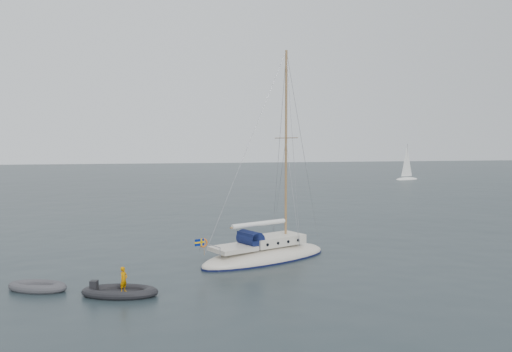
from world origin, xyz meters
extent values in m
plane|color=black|center=(0.00, 0.00, 0.00)|extent=(300.00, 300.00, 0.00)
ellipsoid|color=beige|center=(0.09, 2.30, 0.14)|extent=(8.44, 2.62, 1.41)
cube|color=beige|center=(0.74, 2.30, 1.11)|extent=(3.37, 1.78, 0.52)
cube|color=beige|center=(-2.16, 2.30, 0.96)|extent=(2.25, 1.78, 0.23)
cylinder|color=#0E163E|center=(-0.99, 2.30, 1.36)|extent=(0.90, 1.55, 0.90)
cube|color=#0E163E|center=(-1.18, 2.30, 1.55)|extent=(0.42, 1.55, 0.37)
cylinder|color=olive|center=(1.59, 2.30, 6.47)|extent=(0.14, 0.14, 11.25)
cylinder|color=olive|center=(1.59, 2.30, 7.03)|extent=(0.05, 2.06, 0.05)
cylinder|color=olive|center=(-0.38, 2.30, 2.11)|extent=(3.94, 0.09, 0.09)
cylinder|color=silver|center=(-0.38, 2.30, 2.16)|extent=(3.66, 0.26, 0.26)
cylinder|color=gray|center=(-3.66, 2.30, 1.36)|extent=(0.04, 2.06, 0.04)
torus|color=orange|center=(-3.71, 2.86, 1.36)|extent=(0.51, 0.09, 0.51)
cylinder|color=olive|center=(-3.99, 2.30, 1.27)|extent=(0.03, 0.03, 0.84)
cube|color=navy|center=(-4.27, 2.30, 1.55)|extent=(0.56, 0.02, 0.36)
cube|color=#EEB104|center=(-4.27, 2.30, 1.55)|extent=(0.58, 0.03, 0.08)
cube|color=#EEB104|center=(-4.17, 2.30, 1.55)|extent=(0.08, 0.03, 0.37)
cylinder|color=black|center=(-0.48, 3.20, 1.11)|extent=(0.17, 0.06, 0.17)
cylinder|color=black|center=(-0.48, 1.40, 1.11)|extent=(0.17, 0.06, 0.17)
cylinder|color=black|center=(0.27, 3.20, 1.11)|extent=(0.17, 0.06, 0.17)
cylinder|color=black|center=(0.27, 1.40, 1.11)|extent=(0.17, 0.06, 0.17)
cylinder|color=black|center=(1.02, 3.20, 1.11)|extent=(0.17, 0.06, 0.17)
cylinder|color=black|center=(1.02, 1.40, 1.11)|extent=(0.17, 0.06, 0.17)
cylinder|color=black|center=(1.77, 3.20, 1.11)|extent=(0.17, 0.06, 0.17)
cylinder|color=black|center=(1.77, 1.40, 1.11)|extent=(0.17, 0.06, 0.17)
cube|color=#444347|center=(-11.53, -1.11, 0.12)|extent=(1.74, 0.71, 0.10)
cube|color=black|center=(-7.84, -2.78, 0.12)|extent=(2.13, 0.89, 0.11)
cube|color=black|center=(-8.99, -2.78, 0.40)|extent=(0.31, 0.31, 0.53)
imported|color=#BE7200|center=(-7.66, -2.78, 0.72)|extent=(0.40, 0.48, 1.13)
ellipsoid|color=silver|center=(41.76, 58.80, 0.04)|extent=(5.36, 1.79, 0.89)
cylinder|color=gray|center=(41.76, 58.80, 3.57)|extent=(0.09, 0.09, 6.25)
cone|color=silver|center=(41.72, 58.80, 3.57)|extent=(2.86, 2.86, 5.81)
camera|label=1|loc=(-6.93, -25.15, 6.68)|focal=35.00mm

